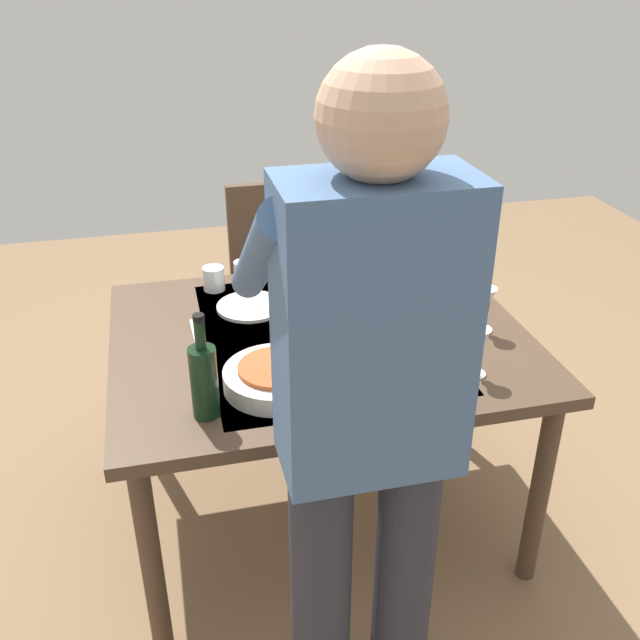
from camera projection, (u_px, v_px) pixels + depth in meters
ground_plane at (320, 508)px, 2.60m from camera, size 6.00×6.00×0.00m
dining_table at (320, 354)px, 2.29m from camera, size 1.30×1.04×0.73m
chair_near at (279, 276)px, 3.13m from camera, size 0.40×0.40×0.91m
person_server at (366, 420)px, 1.46m from camera, size 0.42×0.61×1.69m
wine_bottle at (204, 379)px, 1.82m from camera, size 0.07×0.07×0.30m
wine_glass_left at (485, 301)px, 2.23m from camera, size 0.07×0.07×0.15m
wine_glass_right at (478, 343)px, 2.00m from camera, size 0.07×0.07×0.15m
water_cup_near_left at (214, 279)px, 2.53m from camera, size 0.08×0.08×0.09m
water_cup_near_right at (243, 273)px, 2.56m from camera, size 0.07×0.07×0.09m
water_cup_far_left at (333, 298)px, 2.37m from camera, size 0.07×0.07×0.11m
serving_bowl_pasta at (277, 376)px, 1.98m from camera, size 0.30×0.30×0.07m
side_bowl_salad at (417, 353)px, 2.09m from camera, size 0.18×0.18×0.07m
side_bowl_bread at (321, 280)px, 2.54m from camera, size 0.16×0.16×0.07m
dinner_plate_near at (399, 296)px, 2.48m from camera, size 0.23×0.23×0.01m
dinner_plate_far at (251, 306)px, 2.41m from camera, size 0.23×0.23×0.01m
table_knife at (195, 334)px, 2.25m from camera, size 0.02×0.20×0.00m
table_fork at (287, 337)px, 2.24m from camera, size 0.06×0.18×0.00m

